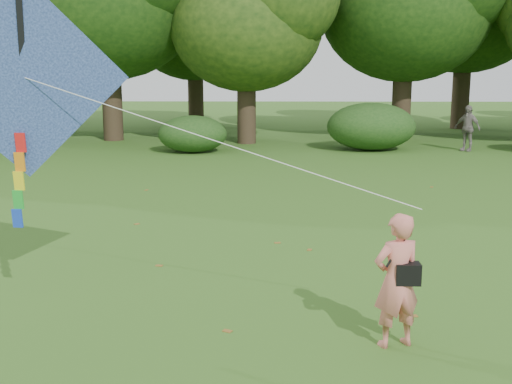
{
  "coord_description": "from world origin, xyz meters",
  "views": [
    {
      "loc": [
        -1.1,
        -7.52,
        3.43
      ],
      "look_at": [
        -1.27,
        2.0,
        1.5
      ],
      "focal_mm": 45.0,
      "sensor_mm": 36.0,
      "label": 1
    }
  ],
  "objects_px": {
    "bystander_left": "(29,125)",
    "bystander_right": "(467,128)",
    "flying_kite": "(24,80)",
    "man_kite_flyer": "(397,281)"
  },
  "relations": [
    {
      "from": "bystander_left",
      "to": "bystander_right",
      "type": "xyz_separation_m",
      "value": [
        17.45,
        -0.52,
        -0.06
      ]
    },
    {
      "from": "bystander_right",
      "to": "flying_kite",
      "type": "distance_m",
      "value": 20.2
    },
    {
      "from": "man_kite_flyer",
      "to": "bystander_right",
      "type": "height_order",
      "value": "bystander_right"
    },
    {
      "from": "man_kite_flyer",
      "to": "flying_kite",
      "type": "height_order",
      "value": "flying_kite"
    },
    {
      "from": "man_kite_flyer",
      "to": "flying_kite",
      "type": "distance_m",
      "value": 5.4
    },
    {
      "from": "man_kite_flyer",
      "to": "bystander_left",
      "type": "bearing_deg",
      "value": -77.41
    },
    {
      "from": "flying_kite",
      "to": "bystander_left",
      "type": "bearing_deg",
      "value": 110.45
    },
    {
      "from": "bystander_right",
      "to": "flying_kite",
      "type": "relative_size",
      "value": 0.28
    },
    {
      "from": "bystander_right",
      "to": "man_kite_flyer",
      "type": "bearing_deg",
      "value": -65.0
    },
    {
      "from": "bystander_left",
      "to": "bystander_right",
      "type": "height_order",
      "value": "bystander_left"
    }
  ]
}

